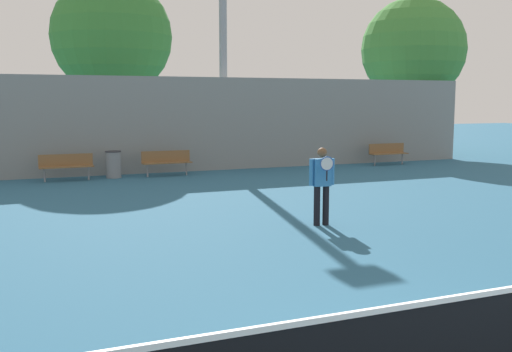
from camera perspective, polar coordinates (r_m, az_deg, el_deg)
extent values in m
cube|color=black|center=(6.15, 22.80, -14.49)|extent=(10.43, 0.03, 0.98)
cube|color=white|center=(5.98, 23.04, -9.90)|extent=(10.43, 0.04, 0.05)
cylinder|color=black|center=(13.01, 5.82, -2.85)|extent=(0.14, 0.14, 0.86)
cylinder|color=black|center=(13.09, 6.66, -2.80)|extent=(0.14, 0.14, 0.86)
cube|color=teal|center=(12.94, 6.29, 0.35)|extent=(0.40, 0.24, 0.59)
cylinder|color=teal|center=(12.86, 5.31, 0.36)|extent=(0.10, 0.10, 0.58)
cylinder|color=teal|center=(13.03, 7.26, 0.42)|extent=(0.10, 0.10, 0.58)
sphere|color=brown|center=(12.90, 6.31, 2.25)|extent=(0.21, 0.21, 0.21)
cylinder|color=black|center=(12.69, 6.76, 0.03)|extent=(0.03, 0.03, 0.22)
torus|color=#28519E|center=(12.66, 6.78, 1.18)|extent=(0.31, 0.06, 0.31)
cylinder|color=silver|center=(12.66, 6.78, 1.18)|extent=(0.27, 0.04, 0.27)
cube|color=brown|center=(21.02, -17.60, 0.83)|extent=(1.77, 0.40, 0.04)
cylinder|color=gray|center=(21.00, -19.49, 0.06)|extent=(0.06, 0.06, 0.45)
cylinder|color=gray|center=(21.12, -15.66, 0.25)|extent=(0.06, 0.06, 0.45)
cube|color=brown|center=(21.17, -17.66, 1.47)|extent=(1.77, 0.04, 0.40)
cube|color=brown|center=(25.57, 12.54, 2.09)|extent=(1.72, 0.40, 0.04)
cylinder|color=gray|center=(25.21, 11.24, 1.48)|extent=(0.06, 0.06, 0.45)
cylinder|color=gray|center=(26.00, 13.76, 1.59)|extent=(0.06, 0.06, 0.45)
cube|color=brown|center=(25.70, 12.32, 2.61)|extent=(1.72, 0.04, 0.40)
cube|color=brown|center=(21.58, -8.47, 1.25)|extent=(1.77, 0.40, 0.04)
cylinder|color=gray|center=(21.45, -10.29, 0.51)|extent=(0.06, 0.06, 0.45)
cylinder|color=gray|center=(21.79, -6.65, 0.68)|extent=(0.06, 0.06, 0.45)
cube|color=brown|center=(21.73, -8.59, 1.87)|extent=(1.77, 0.04, 0.40)
cylinder|color=#939399|center=(23.99, -3.15, 12.79)|extent=(0.30, 0.30, 10.04)
cylinder|color=gray|center=(21.46, -13.42, 1.03)|extent=(0.52, 0.52, 0.90)
cylinder|color=#333338|center=(21.41, -13.46, 2.29)|extent=(0.55, 0.55, 0.04)
cube|color=gray|center=(22.29, -11.91, 4.74)|extent=(29.58, 0.06, 3.56)
cylinder|color=brown|center=(27.23, -13.35, 4.91)|extent=(0.50, 0.50, 3.35)
sphere|color=#387A33|center=(27.34, -13.58, 12.79)|extent=(5.20, 5.20, 5.20)
cylinder|color=brown|center=(30.61, 14.54, 4.88)|extent=(0.44, 0.44, 3.11)
sphere|color=#428438|center=(30.68, 14.76, 11.55)|extent=(5.02, 5.02, 5.02)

